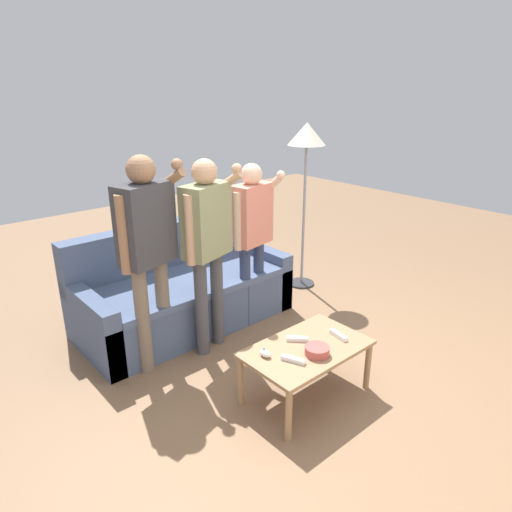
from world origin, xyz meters
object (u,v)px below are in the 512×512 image
(snack_bowl, at_px, (317,351))
(game_remote_wand_spare, at_px, (297,339))
(player_left, at_px, (147,240))
(player_center, at_px, (207,235))
(game_remote_nunchuk, at_px, (265,353))
(game_remote_wand_far, at_px, (293,360))
(coffee_table, at_px, (306,354))
(floor_lamp, at_px, (307,144))
(player_right, at_px, (252,226))
(couch, at_px, (182,291))
(game_remote_wand_near, at_px, (339,335))

(snack_bowl, relative_size, game_remote_wand_spare, 1.26)
(player_left, relative_size, player_center, 1.04)
(game_remote_nunchuk, height_order, player_center, player_center)
(player_center, distance_m, game_remote_wand_far, 1.19)
(coffee_table, xyz_separation_m, game_remote_wand_far, (-0.20, -0.06, 0.07))
(floor_lamp, height_order, player_center, floor_lamp)
(coffee_table, xyz_separation_m, player_center, (-0.12, 0.97, 0.65))
(player_left, bearing_deg, floor_lamp, 9.05)
(coffee_table, relative_size, player_left, 0.53)
(coffee_table, bearing_deg, game_remote_wand_spare, 85.53)
(coffee_table, xyz_separation_m, player_left, (-0.59, 1.05, 0.69))
(game_remote_nunchuk, height_order, player_left, player_left)
(game_remote_wand_far, relative_size, game_remote_wand_spare, 1.25)
(snack_bowl, distance_m, player_right, 1.37)
(game_remote_wand_spare, bearing_deg, floor_lamp, 42.30)
(game_remote_nunchuk, relative_size, player_right, 0.06)
(game_remote_nunchuk, bearing_deg, game_remote_wand_far, -59.79)
(player_center, bearing_deg, game_remote_nunchuk, -101.29)
(coffee_table, height_order, game_remote_wand_spare, game_remote_wand_spare)
(coffee_table, xyz_separation_m, player_right, (0.44, 1.09, 0.58))
(game_remote_wand_far, bearing_deg, game_remote_wand_spare, 38.47)
(game_remote_wand_far, bearing_deg, game_remote_nunchuk, 120.21)
(couch, bearing_deg, snack_bowl, -89.08)
(snack_bowl, height_order, game_remote_wand_spare, snack_bowl)
(coffee_table, height_order, game_remote_wand_far, game_remote_wand_far)
(coffee_table, relative_size, floor_lamp, 0.50)
(player_left, bearing_deg, couch, 40.90)
(game_remote_wand_near, relative_size, game_remote_wand_spare, 1.24)
(snack_bowl, bearing_deg, floor_lamp, 46.16)
(coffee_table, distance_m, player_left, 1.39)
(couch, bearing_deg, coffee_table, -88.35)
(couch, xyz_separation_m, game_remote_wand_far, (-0.15, -1.58, 0.12))
(player_left, distance_m, game_remote_wand_near, 1.53)
(game_remote_wand_far, bearing_deg, coffee_table, 17.67)
(game_remote_wand_spare, bearing_deg, game_remote_wand_far, -141.53)
(game_remote_wand_spare, bearing_deg, snack_bowl, -96.91)
(floor_lamp, xyz_separation_m, player_left, (-1.99, -0.32, -0.49))
(player_left, xyz_separation_m, player_center, (0.47, -0.08, -0.04))
(coffee_table, height_order, snack_bowl, snack_bowl)
(player_center, distance_m, player_right, 0.58)
(couch, distance_m, floor_lamp, 1.90)
(floor_lamp, distance_m, game_remote_wand_near, 2.13)
(game_remote_wand_far, bearing_deg, player_left, 109.28)
(game_remote_wand_near, bearing_deg, player_center, 110.77)
(game_remote_nunchuk, relative_size, game_remote_wand_near, 0.54)
(couch, distance_m, player_right, 0.90)
(couch, xyz_separation_m, game_remote_wand_spare, (0.05, -1.42, 0.12))
(coffee_table, xyz_separation_m, floor_lamp, (1.40, 1.37, 1.18))
(floor_lamp, xyz_separation_m, player_right, (-0.96, -0.28, -0.60))
(player_left, bearing_deg, player_right, 2.02)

